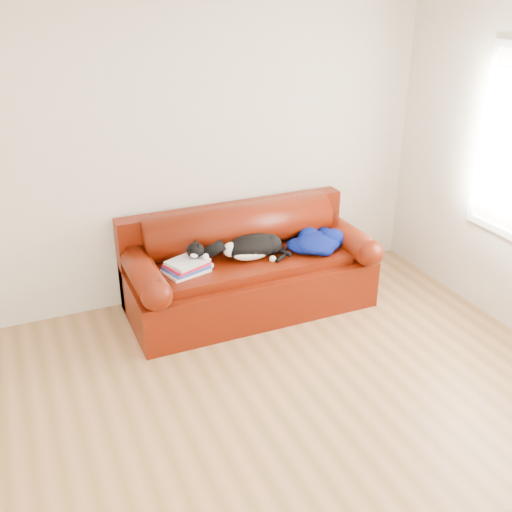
{
  "coord_description": "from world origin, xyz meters",
  "views": [
    {
      "loc": [
        -1.43,
        -2.79,
        2.7
      ],
      "look_at": [
        0.38,
        1.35,
        0.56
      ],
      "focal_mm": 42.0,
      "sensor_mm": 36.0,
      "label": 1
    }
  ],
  "objects_px": {
    "sofa_base": "(249,283)",
    "cat": "(252,247)",
    "book_stack": "(187,266)",
    "blanket": "(317,241)"
  },
  "relations": [
    {
      "from": "sofa_base",
      "to": "cat",
      "type": "xyz_separation_m",
      "value": [
        0.01,
        -0.04,
        0.36
      ]
    },
    {
      "from": "book_stack",
      "to": "cat",
      "type": "xyz_separation_m",
      "value": [
        0.59,
        0.02,
        0.05
      ]
    },
    {
      "from": "book_stack",
      "to": "cat",
      "type": "bearing_deg",
      "value": 2.36
    },
    {
      "from": "book_stack",
      "to": "blanket",
      "type": "xyz_separation_m",
      "value": [
        1.19,
        -0.03,
        0.02
      ]
    },
    {
      "from": "sofa_base",
      "to": "book_stack",
      "type": "bearing_deg",
      "value": -173.5
    },
    {
      "from": "book_stack",
      "to": "cat",
      "type": "height_order",
      "value": "cat"
    },
    {
      "from": "book_stack",
      "to": "blanket",
      "type": "distance_m",
      "value": 1.19
    },
    {
      "from": "sofa_base",
      "to": "book_stack",
      "type": "height_order",
      "value": "book_stack"
    },
    {
      "from": "book_stack",
      "to": "cat",
      "type": "relative_size",
      "value": 0.55
    },
    {
      "from": "blanket",
      "to": "sofa_base",
      "type": "bearing_deg",
      "value": 171.08
    }
  ]
}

